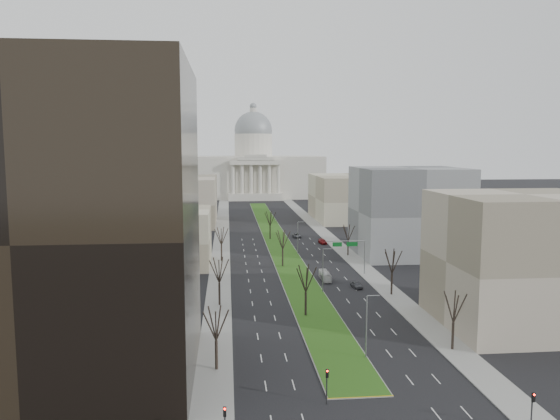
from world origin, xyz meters
TOP-DOWN VIEW (x-y plane):
  - ground at (0.00, 120.00)m, footprint 600.00×600.00m
  - median at (0.00, 118.99)m, footprint 8.00×222.03m
  - sidewalk_left at (-17.50, 95.00)m, footprint 5.00×330.00m
  - sidewalk_right at (17.50, 95.00)m, footprint 5.00×330.00m
  - capitol at (0.00, 269.59)m, footprint 80.00×46.00m
  - building_glass_tower at (-37.00, 18.00)m, footprint 34.00×30.00m
  - building_beige_left at (-33.00, 85.00)m, footprint 26.00×22.00m
  - building_tan_right at (33.00, 32.00)m, footprint 26.00×24.00m
  - building_grey_right at (34.00, 92.00)m, footprint 28.00×26.00m
  - building_far_left at (-35.00, 160.00)m, footprint 30.00×40.00m
  - building_far_right at (35.00, 165.00)m, footprint 30.00×40.00m
  - tree_left_near at (-17.20, 18.00)m, footprint 5.10×5.10m
  - tree_left_mid at (-17.20, 48.00)m, footprint 5.40×5.40m
  - tree_left_far at (-17.20, 88.00)m, footprint 5.28×5.28m
  - tree_right_near at (17.20, 22.00)m, footprint 5.16×5.16m
  - tree_right_mid at (17.20, 52.00)m, footprint 5.52×5.52m
  - tree_right_far at (17.20, 92.00)m, footprint 5.04×5.04m
  - tree_median_a at (-2.00, 40.00)m, footprint 5.40×5.40m
  - tree_median_b at (-2.00, 80.00)m, footprint 5.40×5.40m
  - tree_median_c at (-2.00, 120.00)m, footprint 5.40×5.40m
  - streetlamp_median_a at (3.76, 20.00)m, footprint 1.90×0.20m
  - streetlamp_median_b at (3.76, 55.00)m, footprint 1.90×0.20m
  - streetlamp_median_c at (3.76, 95.00)m, footprint 1.90×0.20m
  - traffic_signal_right at (16.00, -1.07)m, footprint 0.32×0.41m
  - traffic_signal_median at (-4.30, 6.93)m, footprint 0.32×0.41m
  - mast_arm_signs at (13.49, 70.03)m, footprint 9.12×0.24m
  - car_grey_near at (11.44, 57.95)m, footprint 2.20×4.13m
  - car_black at (6.15, 64.06)m, footprint 1.70×4.57m
  - car_red at (13.50, 110.87)m, footprint 2.40×4.89m
  - car_grey_far at (7.00, 122.95)m, footprint 2.52×4.99m
  - box_van at (6.04, 65.28)m, footprint 1.72×7.33m

SIDE VIEW (x-z plane):
  - ground at x=0.00m, z-range 0.00..0.00m
  - sidewalk_left at x=-17.50m, z-range 0.00..0.15m
  - sidewalk_right at x=17.50m, z-range 0.00..0.15m
  - median at x=0.00m, z-range 0.00..0.20m
  - car_grey_near at x=11.44m, z-range 0.00..1.34m
  - car_grey_far at x=7.00m, z-range 0.00..1.35m
  - car_red at x=13.50m, z-range 0.00..1.37m
  - car_black at x=6.15m, z-range 0.00..1.49m
  - box_van at x=6.04m, z-range 0.00..2.04m
  - traffic_signal_right at x=16.00m, z-range 0.64..4.94m
  - traffic_signal_median at x=-4.30m, z-range 0.64..4.94m
  - streetlamp_median_a at x=3.76m, z-range 0.23..9.39m
  - streetlamp_median_b at x=3.76m, z-range 0.23..9.39m
  - streetlamp_median_c at x=3.76m, z-range 0.23..9.39m
  - mast_arm_signs at x=13.49m, z-range 2.06..10.15m
  - tree_right_far at x=17.20m, z-range 1.99..11.07m
  - tree_left_near at x=-17.20m, z-range 2.02..11.20m
  - tree_right_near at x=17.20m, z-range 2.04..11.33m
  - tree_left_far at x=-17.20m, z-range 2.09..11.59m
  - tree_left_mid at x=-17.20m, z-range 2.14..11.86m
  - tree_median_a at x=-2.00m, z-range 2.14..11.86m
  - tree_median_b at x=-2.00m, z-range 2.14..11.86m
  - tree_median_c at x=-2.00m, z-range 2.14..11.86m
  - building_beige_left at x=-33.00m, z-range 0.00..14.00m
  - tree_right_mid at x=17.20m, z-range 2.19..12.12m
  - building_far_left at x=-35.00m, z-range 0.00..18.00m
  - building_far_right at x=35.00m, z-range 0.00..18.00m
  - building_tan_right at x=33.00m, z-range 0.00..22.00m
  - building_grey_right at x=34.00m, z-range 0.00..24.00m
  - capitol at x=0.00m, z-range -11.19..43.81m
  - building_glass_tower at x=-37.00m, z-range 0.00..40.00m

